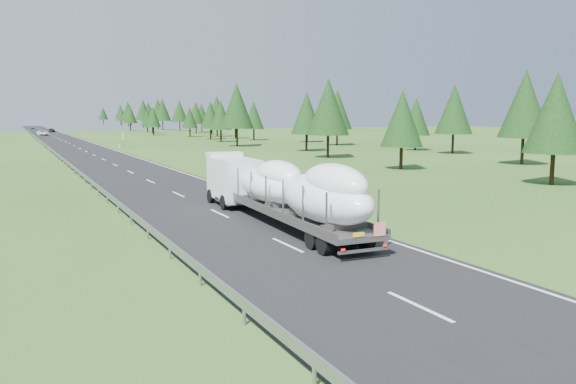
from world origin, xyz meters
name	(u,v)px	position (x,y,z in m)	size (l,w,h in m)	color
ground	(287,245)	(0.00, 0.00, 0.00)	(400.00, 400.00, 0.00)	#2D511B
road_surface	(69,144)	(0.00, 100.00, 0.01)	(10.00, 400.00, 0.02)	black
guardrail	(40,141)	(-5.30, 99.94, 0.60)	(0.10, 400.00, 0.76)	slate
marker_posts	(74,133)	(6.50, 155.00, 0.54)	(0.13, 350.08, 1.00)	silver
highway_sign	(123,138)	(7.20, 80.00, 1.81)	(0.08, 0.90, 2.60)	slate
tree_line_right	(207,111)	(39.98, 132.64, 6.77)	(27.62, 360.20, 12.47)	black
boat_truck	(282,188)	(1.85, 4.35, 1.99)	(3.11, 17.93, 3.69)	silver
distant_van	(43,133)	(-2.41, 148.78, 0.79)	(2.61, 5.66, 1.57)	silver
distant_car_dark	(52,130)	(2.21, 182.97, 0.67)	(1.59, 3.95, 1.34)	black
distant_car_blue	(32,127)	(-2.06, 231.41, 0.66)	(1.40, 4.00, 1.32)	#192248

